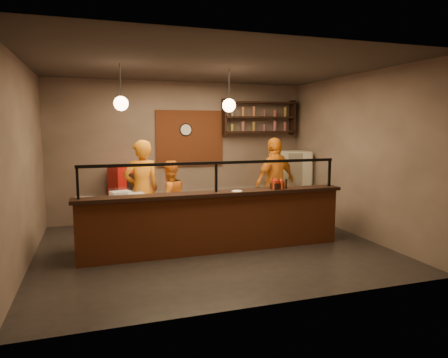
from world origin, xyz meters
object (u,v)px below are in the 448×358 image
object	(u,v)px
cook_right	(275,182)
pepper_mill	(286,184)
cook_left	(142,190)
red_cooler	(125,196)
pizza_dough	(256,194)
condiment_caddy	(277,186)
wall_clock	(186,130)
fridge	(294,184)
cook_mid	(170,199)

from	to	relation	value
cook_right	pepper_mill	xyz separation A→B (m)	(-0.49, -1.47, 0.18)
cook_right	cook_left	bearing A→B (deg)	-18.17
red_cooler	pizza_dough	world-z (taller)	red_cooler
pizza_dough	condiment_caddy	size ratio (longest dim) A/B	2.76
cook_right	condiment_caddy	world-z (taller)	cook_right
wall_clock	pizza_dough	distance (m)	2.75
cook_left	fridge	bearing A→B (deg)	179.81
fridge	pepper_mill	world-z (taller)	fridge
cook_mid	cook_right	distance (m)	2.39
cook_left	pepper_mill	bearing A→B (deg)	139.16
cook_mid	cook_right	xyz separation A→B (m)	(2.38, 0.20, 0.21)
wall_clock	cook_right	distance (m)	2.43
cook_mid	red_cooler	bearing A→B (deg)	-76.05
red_cooler	condiment_caddy	world-z (taller)	red_cooler
cook_right	fridge	bearing A→B (deg)	-163.15
wall_clock	red_cooler	xyz separation A→B (m)	(-1.44, -0.31, -1.43)
cook_mid	pizza_dough	xyz separation A→B (m)	(1.50, -0.82, 0.15)
cook_left	cook_right	xyz separation A→B (m)	(2.91, 0.20, 0.01)
wall_clock	cook_left	distance (m)	2.26
cook_mid	cook_right	world-z (taller)	cook_right
fridge	pizza_dough	world-z (taller)	fridge
wall_clock	pizza_dough	bearing A→B (deg)	-70.73
wall_clock	pepper_mill	size ratio (longest dim) A/B	1.70
condiment_caddy	red_cooler	bearing A→B (deg)	135.16
red_cooler	condiment_caddy	distance (m)	3.52
pizza_dough	condiment_caddy	xyz separation A→B (m)	(0.22, -0.43, 0.21)
fridge	red_cooler	bearing A→B (deg)	-174.75
pizza_dough	wall_clock	bearing A→B (deg)	109.27
red_cooler	condiment_caddy	xyz separation A→B (m)	(2.48, -2.46, 0.45)
pepper_mill	pizza_dough	bearing A→B (deg)	130.38
pepper_mill	fridge	bearing A→B (deg)	58.71
cook_left	fridge	world-z (taller)	cook_left
cook_mid	red_cooler	xyz separation A→B (m)	(-0.76, 1.21, -0.09)
cook_right	condiment_caddy	distance (m)	1.60
cook_left	cook_right	bearing A→B (deg)	170.83
cook_right	red_cooler	xyz separation A→B (m)	(-3.14, 1.01, -0.30)
pizza_dough	condiment_caddy	bearing A→B (deg)	-63.56
red_cooler	fridge	bearing A→B (deg)	-27.80
cook_left	pizza_dough	world-z (taller)	cook_left
cook_left	pepper_mill	xyz separation A→B (m)	(2.42, -1.27, 0.19)
cook_right	condiment_caddy	size ratio (longest dim) A/B	9.62
pepper_mill	cook_left	bearing A→B (deg)	152.30
cook_mid	condiment_caddy	size ratio (longest dim) A/B	7.51
wall_clock	pepper_mill	xyz separation A→B (m)	(1.21, -2.80, -0.95)
cook_mid	fridge	world-z (taller)	fridge
cook_right	fridge	xyz separation A→B (m)	(0.81, 0.65, -0.17)
cook_left	condiment_caddy	size ratio (longest dim) A/B	9.55
red_cooler	cook_right	bearing A→B (deg)	-40.49
wall_clock	fridge	distance (m)	2.90
wall_clock	red_cooler	distance (m)	2.06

